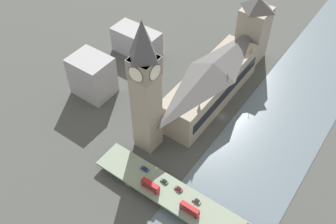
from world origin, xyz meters
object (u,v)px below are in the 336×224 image
at_px(clock_tower, 145,87).
at_px(car_northbound_tail, 164,181).
at_px(road_bridge, 213,220).
at_px(car_southbound_lead, 197,201).
at_px(car_northbound_lead, 145,169).
at_px(victoria_tower, 253,29).
at_px(double_decker_bus_rear, 190,209).
at_px(car_southbound_tail, 179,189).
at_px(parliament_hall, 211,82).
at_px(double_decker_bus_lead, 150,185).

distance_m(clock_tower, car_northbound_tail, 48.48).
relative_size(road_bridge, car_southbound_lead, 31.52).
bearing_deg(car_northbound_lead, clock_tower, -57.20).
relative_size(victoria_tower, car_northbound_lead, 11.40).
bearing_deg(victoria_tower, clock_tower, 84.57).
bearing_deg(car_southbound_lead, double_decker_bus_rear, 91.48).
height_order(clock_tower, double_decker_bus_rear, clock_tower).
height_order(double_decker_bus_rear, car_southbound_tail, double_decker_bus_rear).
relative_size(parliament_hall, victoria_tower, 1.60).
bearing_deg(car_southbound_lead, car_northbound_lead, -0.16).
bearing_deg(clock_tower, car_southbound_tail, 150.96).
xyz_separation_m(double_decker_bus_rear, car_southbound_lead, (0.17, -6.75, -2.10)).
relative_size(double_decker_bus_rear, car_northbound_lead, 2.27).
xyz_separation_m(double_decker_bus_rear, car_southbound_tail, (11.14, -7.21, -2.03)).
relative_size(clock_tower, car_northbound_lead, 18.17).
xyz_separation_m(double_decker_bus_lead, car_northbound_tail, (-3.34, -7.13, -2.13)).
height_order(double_decker_bus_lead, car_northbound_lead, double_decker_bus_lead).
xyz_separation_m(parliament_hall, car_southbound_tail, (-23.36, 69.17, -8.49)).
xyz_separation_m(car_northbound_tail, car_southbound_tail, (-8.43, -0.48, 0.11)).
bearing_deg(double_decker_bus_lead, clock_tower, -50.46).
relative_size(car_northbound_tail, car_southbound_lead, 0.97).
bearing_deg(parliament_hall, car_southbound_lead, 116.24).
xyz_separation_m(parliament_hall, car_southbound_lead, (-34.32, 69.62, -8.56)).
bearing_deg(victoria_tower, parliament_hall, 90.06).
relative_size(parliament_hall, double_decker_bus_lead, 8.10).
relative_size(double_decker_bus_lead, car_northbound_tail, 2.44).
bearing_deg(car_northbound_tail, car_southbound_lead, -179.94).
relative_size(car_northbound_tail, car_southbound_tail, 1.00).
bearing_deg(victoria_tower, car_southbound_lead, 105.57).
height_order(victoria_tower, car_northbound_tail, victoria_tower).
xyz_separation_m(clock_tower, double_decker_bus_lead, (-21.57, 26.12, -34.88)).
bearing_deg(double_decker_bus_rear, car_southbound_lead, -88.52).
relative_size(road_bridge, car_northbound_lead, 30.20).
bearing_deg(car_southbound_lead, parliament_hall, -63.76).
bearing_deg(car_southbound_tail, road_bridge, 170.72).
relative_size(double_decker_bus_lead, car_southbound_lead, 2.35).
xyz_separation_m(double_decker_bus_lead, double_decker_bus_rear, (-22.92, -0.40, 0.00)).
distance_m(road_bridge, car_southbound_tail, 22.79).
distance_m(victoria_tower, car_northbound_tail, 125.52).
relative_size(car_southbound_lead, car_southbound_tail, 1.03).
relative_size(clock_tower, car_northbound_tail, 19.64).
relative_size(double_decker_bus_rear, car_southbound_lead, 2.37).
xyz_separation_m(road_bridge, car_southbound_lead, (11.46, -3.21, 1.71)).
distance_m(double_decker_bus_lead, car_northbound_lead, 12.05).
height_order(road_bridge, car_northbound_lead, car_northbound_lead).
xyz_separation_m(parliament_hall, victoria_tower, (0.06, -53.75, 8.82)).
bearing_deg(parliament_hall, double_decker_bus_rear, 114.31).
xyz_separation_m(clock_tower, car_northbound_tail, (-24.91, 18.99, -37.00)).
distance_m(double_decker_bus_lead, double_decker_bus_rear, 22.92).
distance_m(victoria_tower, double_decker_bus_lead, 131.93).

